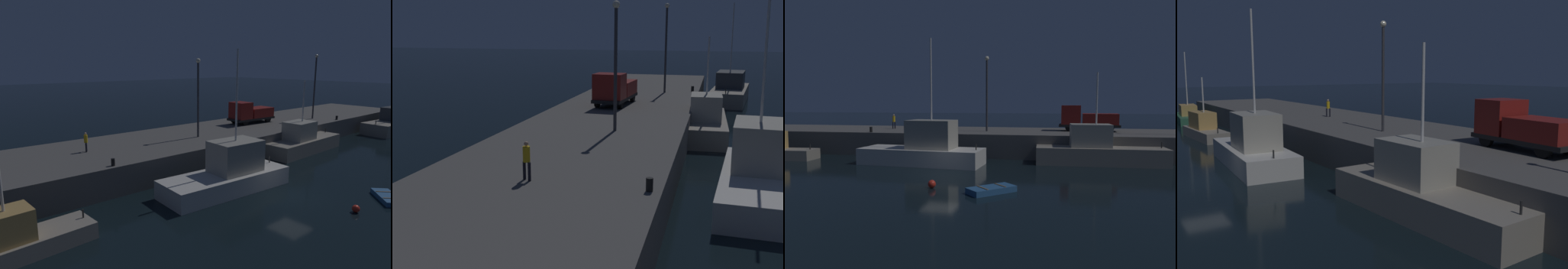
# 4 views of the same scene
# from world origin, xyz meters

# --- Properties ---
(pier_quay) EXTENTS (78.12, 10.66, 2.27)m
(pier_quay) POSITION_xyz_m (0.00, 13.21, 1.14)
(pier_quay) COLOR #5B5956
(pier_quay) RESTS_ON ground
(fishing_trawler_red) EXTENTS (10.72, 3.47, 7.74)m
(fishing_trawler_red) POSITION_xyz_m (11.80, 6.88, 1.13)
(fishing_trawler_red) COLOR gray
(fishing_trawler_red) RESTS_ON ground
(fishing_boat_white) EXTENTS (12.18, 4.76, 11.03)m
(fishing_boat_white) POSITION_xyz_m (31.91, 4.75, 1.27)
(fishing_boat_white) COLOR gray
(fishing_boat_white) RESTS_ON ground
(fishing_boat_orange) EXTENTS (10.62, 4.14, 10.47)m
(fishing_boat_orange) POSITION_xyz_m (-2.53, 3.91, 1.29)
(fishing_boat_orange) COLOR silver
(fishing_boat_orange) RESTS_ON ground
(lamp_post_west) EXTENTS (0.44, 0.44, 7.65)m
(lamp_post_west) POSITION_xyz_m (1.33, 12.00, 6.76)
(lamp_post_west) COLOR #38383D
(lamp_post_west) RESTS_ON pier_quay
(lamp_post_east) EXTENTS (0.44, 0.44, 8.33)m
(lamp_post_east) POSITION_xyz_m (20.53, 11.04, 7.12)
(lamp_post_east) COLOR #38383D
(lamp_post_east) RESTS_ON pier_quay
(utility_truck) EXTENTS (6.16, 2.66, 2.66)m
(utility_truck) POSITION_xyz_m (11.44, 14.07, 3.55)
(utility_truck) COLOR black
(utility_truck) RESTS_ON pier_quay
(dockworker) EXTENTS (0.40, 0.40, 1.64)m
(dockworker) POSITION_xyz_m (-9.61, 13.44, 3.20)
(dockworker) COLOR black
(dockworker) RESTS_ON pier_quay
(bollard_west) EXTENTS (0.28, 0.28, 0.51)m
(bollard_west) POSITION_xyz_m (22.09, 8.48, 2.53)
(bollard_west) COLOR black
(bollard_west) RESTS_ON pier_quay
(bollard_central) EXTENTS (0.28, 0.28, 0.53)m
(bollard_central) POSITION_xyz_m (-9.77, 8.38, 2.54)
(bollard_central) COLOR black
(bollard_central) RESTS_ON pier_quay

